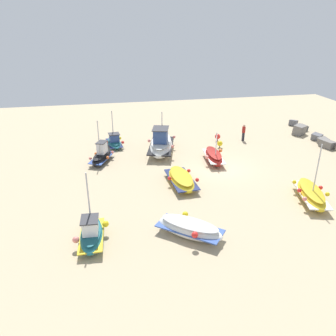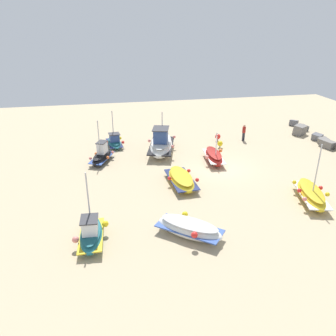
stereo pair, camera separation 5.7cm
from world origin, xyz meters
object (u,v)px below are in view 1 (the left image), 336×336
(fishing_boat_2, at_px, (190,228))
(fishing_boat_6, at_px, (161,144))
(fishing_boat_3, at_px, (181,179))
(fishing_boat_5, at_px, (114,142))
(fishing_boat_0, at_px, (214,156))
(fishing_boat_7, at_px, (102,156))
(fishing_boat_1, at_px, (311,194))
(mooring_buoy_1, at_px, (220,144))
(person_walking, at_px, (244,131))
(mooring_buoy_0, at_px, (218,137))
(fishing_boat_4, at_px, (91,234))

(fishing_boat_2, height_order, fishing_boat_6, fishing_boat_6)
(fishing_boat_2, relative_size, fishing_boat_3, 0.92)
(fishing_boat_2, bearing_deg, fishing_boat_5, -38.29)
(fishing_boat_6, bearing_deg, fishing_boat_0, 68.52)
(fishing_boat_7, bearing_deg, fishing_boat_6, -54.77)
(fishing_boat_0, height_order, fishing_boat_1, fishing_boat_1)
(mooring_buoy_1, bearing_deg, fishing_boat_5, -103.68)
(fishing_boat_0, height_order, fishing_boat_7, fishing_boat_7)
(fishing_boat_7, xyz_separation_m, person_walking, (-2.75, 13.76, 0.41))
(fishing_boat_7, relative_size, mooring_buoy_1, 5.47)
(person_walking, xyz_separation_m, mooring_buoy_0, (-0.44, -2.49, -0.50))
(fishing_boat_7, bearing_deg, person_walking, -55.20)
(person_walking, bearing_deg, fishing_boat_4, -61.64)
(fishing_boat_3, relative_size, mooring_buoy_0, 5.76)
(fishing_boat_4, relative_size, fishing_boat_7, 1.07)
(fishing_boat_4, bearing_deg, mooring_buoy_1, 140.23)
(fishing_boat_3, height_order, fishing_boat_5, fishing_boat_5)
(fishing_boat_5, relative_size, fishing_boat_7, 0.91)
(fishing_boat_5, bearing_deg, mooring_buoy_0, 80.84)
(fishing_boat_2, relative_size, fishing_boat_5, 1.14)
(fishing_boat_5, xyz_separation_m, mooring_buoy_1, (2.34, 9.62, -0.02))
(fishing_boat_0, xyz_separation_m, fishing_boat_7, (-1.87, -9.17, 0.04))
(mooring_buoy_0, bearing_deg, mooring_buoy_1, -12.93)
(fishing_boat_3, height_order, person_walking, person_walking)
(fishing_boat_5, xyz_separation_m, fishing_boat_7, (3.64, -1.21, 0.10))
(mooring_buoy_1, bearing_deg, fishing_boat_6, -87.84)
(fishing_boat_1, xyz_separation_m, fishing_boat_6, (-10.59, -8.04, 0.32))
(fishing_boat_2, xyz_separation_m, fishing_boat_3, (-6.26, 1.03, -0.06))
(fishing_boat_3, bearing_deg, fishing_boat_2, -12.47)
(fishing_boat_7, bearing_deg, fishing_boat_2, -135.56)
(fishing_boat_2, xyz_separation_m, fishing_boat_6, (-12.82, 0.76, 0.33))
(fishing_boat_2, relative_size, fishing_boat_7, 1.03)
(fishing_boat_0, xyz_separation_m, person_walking, (-4.62, 4.59, 0.45))
(fishing_boat_3, height_order, mooring_buoy_0, fishing_boat_3)
(fishing_boat_2, bearing_deg, fishing_boat_0, -75.71)
(fishing_boat_4, relative_size, fishing_boat_6, 0.71)
(fishing_boat_5, distance_m, fishing_boat_6, 4.79)
(fishing_boat_2, height_order, fishing_boat_7, fishing_boat_7)
(fishing_boat_4, height_order, mooring_buoy_1, fishing_boat_4)
(fishing_boat_0, bearing_deg, fishing_boat_3, 139.91)
(fishing_boat_7, height_order, mooring_buoy_0, fishing_boat_7)
(fishing_boat_2, distance_m, fishing_boat_4, 5.30)
(person_walking, xyz_separation_m, mooring_buoy_1, (1.45, -2.92, -0.53))
(fishing_boat_0, bearing_deg, fishing_boat_6, 58.28)
(fishing_boat_1, xyz_separation_m, mooring_buoy_0, (-12.69, -2.01, -0.04))
(fishing_boat_2, distance_m, person_walking, 17.20)
(fishing_boat_4, relative_size, mooring_buoy_0, 5.51)
(fishing_boat_1, height_order, mooring_buoy_0, fishing_boat_1)
(fishing_boat_5, bearing_deg, fishing_boat_0, 48.72)
(fishing_boat_0, xyz_separation_m, fishing_boat_3, (3.60, -3.65, -0.07))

